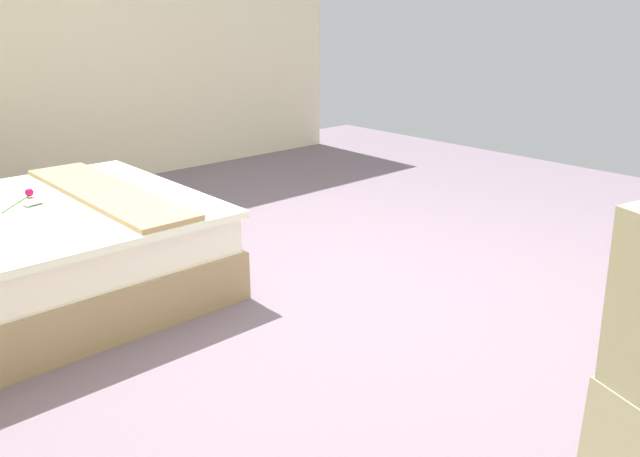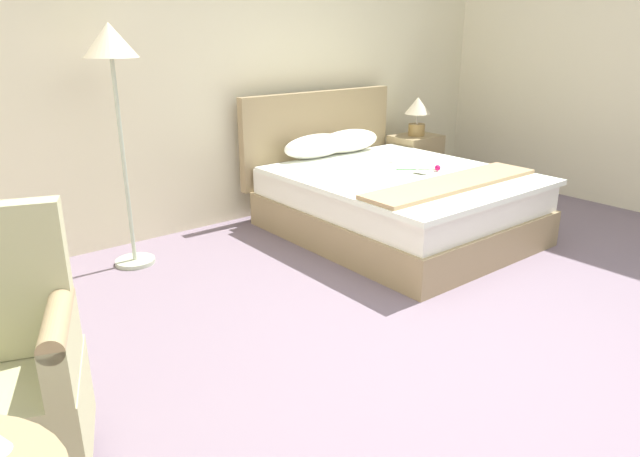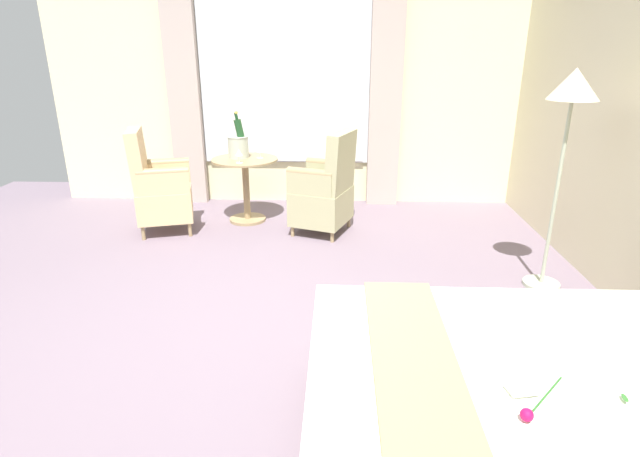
{
  "view_description": "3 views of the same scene",
  "coord_description": "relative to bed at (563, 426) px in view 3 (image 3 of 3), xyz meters",
  "views": [
    {
      "loc": [
        -2.44,
        2.39,
        1.55
      ],
      "look_at": [
        -0.44,
        0.57,
        0.6
      ],
      "focal_mm": 35.0,
      "sensor_mm": 36.0,
      "label": 1
    },
    {
      "loc": [
        -2.28,
        -1.57,
        1.61
      ],
      "look_at": [
        -0.78,
        0.29,
        0.77
      ],
      "focal_mm": 32.0,
      "sensor_mm": 36.0,
      "label": 2
    },
    {
      "loc": [
        2.71,
        0.63,
        1.78
      ],
      "look_at": [
        -0.36,
        0.51,
        0.67
      ],
      "focal_mm": 28.0,
      "sensor_mm": 36.0,
      "label": 3
    }
  ],
  "objects": [
    {
      "name": "floor_lamp_brass",
      "position": [
        -1.93,
        0.67,
        1.09
      ],
      "size": [
        0.35,
        0.35,
        1.65
      ],
      "color": "#AFBA9E",
      "rests_on": "ground"
    },
    {
      "name": "side_table_round",
      "position": [
        -3.41,
        -1.93,
        0.13
      ],
      "size": [
        0.69,
        0.69,
        0.68
      ],
      "color": "#99825A",
      "rests_on": "ground"
    },
    {
      "name": "wine_glass_near_bucket",
      "position": [
        -3.2,
        -1.95,
        0.48
      ],
      "size": [
        0.07,
        0.07,
        0.14
      ],
      "color": "white",
      "rests_on": "side_table_round"
    },
    {
      "name": "wall_window_side",
      "position": [
        -4.24,
        -1.58,
        1.17
      ],
      "size": [
        0.27,
        5.45,
        2.95
      ],
      "color": "beige",
      "rests_on": "ground"
    },
    {
      "name": "champagne_bucket",
      "position": [
        -3.46,
        -2.0,
        0.53
      ],
      "size": [
        0.22,
        0.22,
        0.49
      ],
      "color": "#B1B8A7",
      "rests_on": "side_table_round"
    },
    {
      "name": "armchair_facing_bed",
      "position": [
        -3.05,
        -2.74,
        0.15
      ],
      "size": [
        0.65,
        0.67,
        1.05
      ],
      "color": "#99825A",
      "rests_on": "ground"
    },
    {
      "name": "wine_glass_near_edge",
      "position": [
        -3.45,
        -1.78,
        0.48
      ],
      "size": [
        0.08,
        0.08,
        0.14
      ],
      "color": "white",
      "rests_on": "side_table_round"
    },
    {
      "name": "bed",
      "position": [
        0.0,
        0.0,
        0.0
      ],
      "size": [
        1.67,
        2.04,
        1.08
      ],
      "color": "#99825A",
      "rests_on": "ground"
    },
    {
      "name": "ground_plane",
      "position": [
        -1.0,
        -1.58,
        -0.3
      ],
      "size": [
        7.89,
        7.89,
        0.0
      ],
      "primitive_type": "plane",
      "color": "slate"
    },
    {
      "name": "armchair_by_window",
      "position": [
        -3.09,
        -1.08,
        0.13
      ],
      "size": [
        0.7,
        0.69,
        1.03
      ],
      "color": "#99825A",
      "rests_on": "ground"
    }
  ]
}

